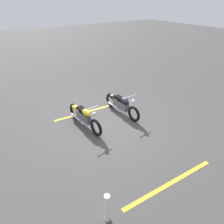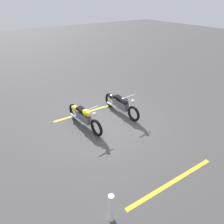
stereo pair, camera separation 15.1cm
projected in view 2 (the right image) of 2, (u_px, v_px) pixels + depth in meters
The scene contains 6 objects.
ground_plane at pixel (107, 122), 8.29m from camera, with size 60.00×60.00×0.00m, color #474444.
motorcycle_bright_foreground at pixel (83, 116), 7.82m from camera, with size 2.23×0.63×1.04m.
motorcycle_dark_foreground at pixel (120, 104), 8.71m from camera, with size 2.23×0.62×1.04m.
bollard_post at pixel (111, 208), 4.48m from camera, with size 0.14×0.14×0.83m, color white.
parking_stripe_near at pixel (88, 112), 9.03m from camera, with size 3.20×0.12×0.01m, color yellow.
parking_stripe_mid at pixel (172, 182), 5.61m from camera, with size 3.20×0.12×0.01m, color yellow.
Camera 2 is at (5.86, -3.76, 4.52)m, focal length 32.18 mm.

